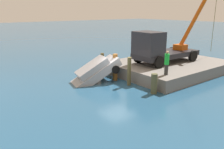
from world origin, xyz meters
TOP-DOWN VIEW (x-y plane):
  - ground at (0.00, 0.00)m, footprint 200.00×200.00m
  - dock at (-6.13, 0.00)m, footprint 10.13×7.71m
  - crane_truck at (-5.01, -0.10)m, footprint 9.42×2.98m
  - dock_worker at (-2.33, 2.77)m, footprint 0.34×0.34m
  - salvaged_car at (1.24, -1.61)m, footprint 4.63×2.82m
  - piling_near at (-0.44, -2.64)m, footprint 0.30×0.30m
  - piling_mid at (-0.49, -0.93)m, footprint 0.40×0.40m
  - piling_far at (-0.50, 0.75)m, footprint 0.30×0.30m
  - piling_end at (-0.62, 3.18)m, footprint 0.43×0.43m

SIDE VIEW (x-z plane):
  - ground at x=0.00m, z-range 0.00..0.00m
  - dock at x=-6.13m, z-range 0.00..0.95m
  - piling_end at x=-0.62m, z-range 0.00..1.40m
  - salvaged_car at x=1.24m, z-range -0.78..2.20m
  - piling_near at x=-0.44m, z-range 0.00..2.00m
  - piling_mid at x=-0.49m, z-range 0.00..2.17m
  - piling_far at x=-0.50m, z-range 0.00..2.17m
  - dock_worker at x=-2.33m, z-range 0.97..2.75m
  - crane_truck at x=-5.01m, z-range -1.62..6.49m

